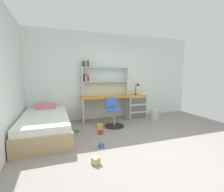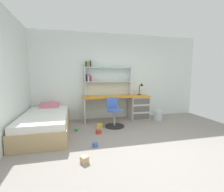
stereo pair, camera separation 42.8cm
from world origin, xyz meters
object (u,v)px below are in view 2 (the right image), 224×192
Objects in this scene: desk_lamp at (142,87)px; waste_bin at (158,115)px; toy_block_natural_2 at (84,160)px; toy_block_red_1 at (99,132)px; toy_block_yellow_3 at (100,126)px; toy_block_green_4 at (77,130)px; toy_block_blue_0 at (95,145)px; bookshelf_hutch at (103,76)px; desk at (133,106)px; bed_platform at (46,123)px; swivel_chair at (114,115)px.

desk_lamp is 1.04m from waste_bin.
toy_block_red_1 is at bearing 71.17° from toy_block_natural_2.
toy_block_yellow_3 reaches higher than toy_block_green_4.
toy_block_blue_0 is 0.77× the size of toy_block_natural_2.
toy_block_yellow_3 is at bearing -105.70° from bookshelf_hutch.
waste_bin reaches higher than toy_block_natural_2.
desk is 16.63× the size of toy_block_yellow_3.
bed_platform is 16.95× the size of toy_block_yellow_3.
desk is 0.66m from desk_lamp.
desk_lamp is at bearing -5.46° from bookshelf_hutch.
toy_block_red_1 is at bearing -159.51° from waste_bin.
swivel_chair is 1.53m from waste_bin.
toy_block_yellow_3 is 0.62m from toy_block_green_4.
toy_block_blue_0 is at bearing -104.09° from toy_block_yellow_3.
toy_block_natural_2 is (0.81, -1.61, -0.19)m from bed_platform.
bed_platform is at bearing -176.40° from swivel_chair.
toy_block_yellow_3 reaches higher than toy_block_blue_0.
waste_bin is 2.55m from toy_block_green_4.
bed_platform is at bearing 134.79° from toy_block_blue_0.
bookshelf_hutch reaches higher than bed_platform.
bookshelf_hutch reaches higher than toy_block_yellow_3.
bed_platform is at bearing 116.70° from toy_block_natural_2.
bed_platform is (-2.53, -0.75, -0.18)m from desk.
desk is 1.03m from swivel_chair.
bookshelf_hutch reaches higher than desk_lamp.
desk reaches higher than bed_platform.
waste_bin is 2.62m from toy_block_blue_0.
bookshelf_hutch is at bearing 74.30° from toy_block_yellow_3.
toy_block_yellow_3 is at bearing 75.91° from toy_block_blue_0.
swivel_chair is (-0.80, -0.64, -0.12)m from desk.
waste_bin is 3.14m from toy_block_natural_2.
toy_block_yellow_3 is at bearing -170.09° from waste_bin.
bookshelf_hutch is at bearing 48.77° from toy_block_green_4.
toy_block_red_1 is at bearing -104.98° from bookshelf_hutch.
toy_block_green_4 is at bearing 108.01° from toy_block_blue_0.
toy_block_natural_2 is at bearing -114.10° from toy_block_blue_0.
desk is 0.98× the size of bed_platform.
swivel_chair is 1.97m from toy_block_natural_2.
toy_block_yellow_3 is at bearing 72.48° from toy_block_natural_2.
toy_block_green_4 is at bearing -131.23° from bookshelf_hutch.
desk_lamp is 3.87× the size of toy_block_red_1.
waste_bin reaches higher than toy_block_red_1.
desk_lamp is at bearing 21.90° from toy_block_green_4.
toy_block_natural_2 is at bearing -63.30° from bed_platform.
bookshelf_hutch is 2.94m from toy_block_natural_2.
swivel_chair reaches higher than toy_block_red_1.
toy_block_blue_0 is (-0.68, -1.17, -0.26)m from swivel_chair.
waste_bin is at bearing 9.91° from toy_block_yellow_3.
bed_platform is at bearing -150.05° from bookshelf_hutch.
toy_block_blue_0 is (-1.48, -1.81, -0.38)m from desk.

